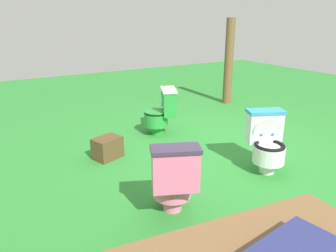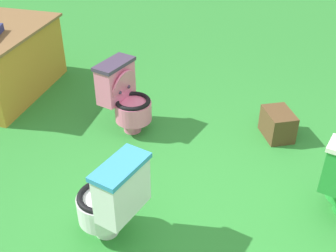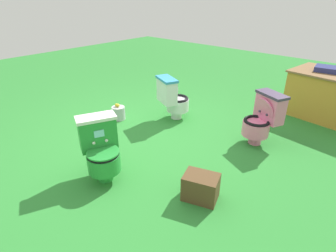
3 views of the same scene
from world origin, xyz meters
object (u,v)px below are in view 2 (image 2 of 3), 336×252
toilet_pink (125,97)px  vendor_table (3,62)px  toilet_white (111,199)px  small_crate (278,124)px

toilet_pink → vendor_table: bearing=-86.0°
toilet_white → small_crate: toilet_white is taller
toilet_white → vendor_table: bearing=65.4°
toilet_pink → small_crate: (0.07, -1.53, -0.23)m
vendor_table → small_crate: size_ratio=4.39×
toilet_pink → small_crate: toilet_pink is taller
vendor_table → small_crate: 3.14m
toilet_pink → vendor_table: (0.56, 1.56, 0.02)m
toilet_white → small_crate: (1.51, -1.30, -0.23)m
toilet_white → vendor_table: vendor_table is taller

